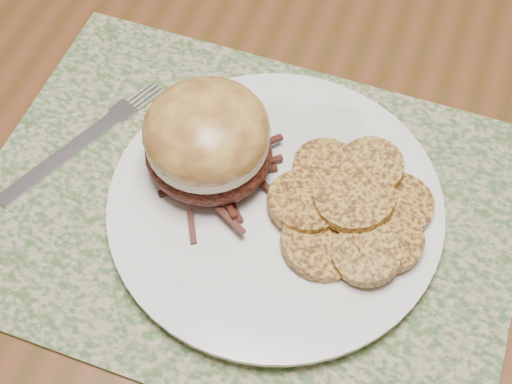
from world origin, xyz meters
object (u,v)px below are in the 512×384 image
Objects in this scene: dining_table at (272,188)px; dinner_plate at (275,206)px; pork_sandwich at (207,140)px; fork at (85,140)px.

dinner_plate is at bearing -69.91° from dining_table.
pork_sandwich is (-0.04, -0.06, 0.14)m from dining_table.
pork_sandwich reaches higher than dinner_plate.
dinner_plate is 2.32× the size of pork_sandwich.
pork_sandwich is (-0.06, 0.01, 0.05)m from dinner_plate.
pork_sandwich reaches higher than fork.
fork is at bearing -158.76° from dining_table.
pork_sandwich is 0.66× the size of fork.
dining_table is at bearing 45.18° from fork.
dining_table is at bearing 110.09° from dinner_plate.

